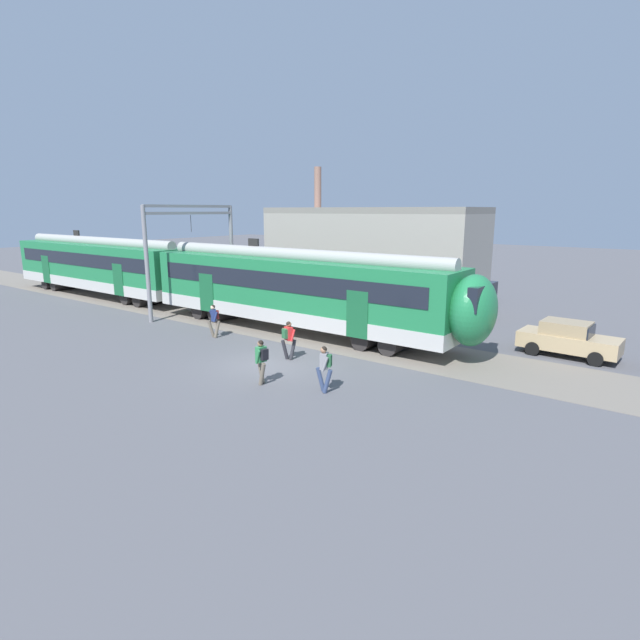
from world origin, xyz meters
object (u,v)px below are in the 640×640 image
object	(u,v)px
pedestrian_navy	(214,318)
pedestrian_red	(288,337)
parked_car_tan	(568,339)
pedestrian_grey	(325,365)
pedestrian_green	(262,358)
commuter_train	(187,276)

from	to	relation	value
pedestrian_navy	pedestrian_red	size ratio (longest dim) A/B	1.00
pedestrian_red	parked_car_tan	distance (m)	12.11
pedestrian_grey	pedestrian_green	bearing A→B (deg)	-162.96
pedestrian_grey	pedestrian_navy	bearing A→B (deg)	162.07
pedestrian_navy	pedestrian_green	xyz separation A→B (m)	(6.62, -3.60, 0.00)
pedestrian_red	pedestrian_green	bearing A→B (deg)	-67.25
pedestrian_red	parked_car_tan	xyz separation A→B (m)	(9.40, 7.63, -0.21)
pedestrian_red	pedestrian_green	size ratio (longest dim) A/B	1.00
commuter_train	pedestrian_grey	bearing A→B (deg)	-22.46
commuter_train	pedestrian_red	xyz separation A→B (m)	(11.66, -4.06, -1.26)
pedestrian_red	pedestrian_grey	world-z (taller)	same
commuter_train	pedestrian_navy	size ratio (longest dim) A/B	22.83
pedestrian_red	pedestrian_navy	bearing A→B (deg)	172.93
pedestrian_navy	pedestrian_green	size ratio (longest dim) A/B	1.00
pedestrian_grey	parked_car_tan	world-z (taller)	pedestrian_grey
pedestrian_grey	parked_car_tan	distance (m)	11.46
pedestrian_navy	parked_car_tan	size ratio (longest dim) A/B	0.41
pedestrian_navy	pedestrian_green	world-z (taller)	same
pedestrian_navy	parked_car_tan	xyz separation A→B (m)	(14.79, 6.96, -0.21)
pedestrian_navy	pedestrian_grey	distance (m)	9.39
pedestrian_navy	pedestrian_red	distance (m)	5.43
pedestrian_red	commuter_train	bearing A→B (deg)	160.80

